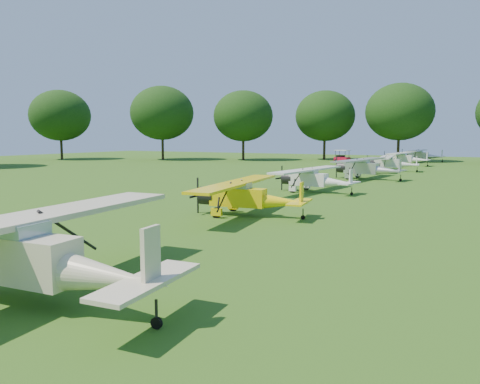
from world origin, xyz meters
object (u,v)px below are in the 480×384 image
Objects in this scene: aircraft_1 at (31,252)px; aircraft_4 at (366,167)px; aircraft_3 at (314,178)px; aircraft_5 at (391,162)px; golf_cart at (342,158)px; aircraft_7 at (421,154)px; aircraft_2 at (246,195)px; aircraft_6 at (405,157)px.

aircraft_4 is (-0.49, 38.36, -0.12)m from aircraft_1.
aircraft_3 is 0.89× the size of aircraft_4.
aircraft_4 is 11.98m from aircraft_5.
aircraft_3 is 3.74× the size of golf_cart.
aircraft_3 is 0.92× the size of aircraft_7.
aircraft_3 is 41.53m from golf_cart.
aircraft_7 is (0.64, 23.43, 0.10)m from aircraft_5.
aircraft_2 reaches higher than aircraft_5.
aircraft_7 reaches higher than aircraft_6.
aircraft_2 is 1.03× the size of aircraft_5.
aircraft_6 is (0.77, 48.03, 0.03)m from aircraft_2.
aircraft_2 is at bearing 90.89° from aircraft_1.
aircraft_4 is at bearing 86.57° from aircraft_1.
aircraft_1 is at bearing -64.36° from golf_cart.
aircraft_1 reaches higher than golf_cart.
aircraft_5 is 11.87m from aircraft_6.
golf_cart is at bearing 163.90° from aircraft_6.
aircraft_4 is 1.07× the size of aircraft_6.
aircraft_5 is at bearing -83.18° from aircraft_6.
aircraft_1 is 67.19m from golf_cart.
aircraft_5 is at bearing -40.43° from golf_cart.
aircraft_6 is at bearing 97.53° from aircraft_4.
aircraft_2 is 0.98× the size of aircraft_6.
aircraft_2 is 48.04m from aircraft_6.
golf_cart is (-10.70, 66.33, -0.70)m from aircraft_1.
aircraft_6 reaches higher than golf_cart.
aircraft_1 is at bearing -81.73° from aircraft_4.
aircraft_3 is 0.95× the size of aircraft_6.
aircraft_1 is 1.19× the size of aircraft_2.
golf_cart is at bearing 117.29° from aircraft_5.
aircraft_6 reaches higher than aircraft_2.
aircraft_3 is 12.57m from aircraft_4.
aircraft_6 is at bearing 95.39° from aircraft_3.
aircraft_2 is 11.66m from aircraft_3.
aircraft_1 is 14.24m from aircraft_2.
aircraft_1 reaches higher than aircraft_7.
aircraft_6 is 11.03m from golf_cart.
aircraft_4 is 1.03× the size of aircraft_7.
aircraft_1 is 1.17× the size of aircraft_6.
aircraft_7 is at bearing 91.75° from aircraft_6.
aircraft_7 is at bearing 81.33° from aircraft_2.
aircraft_7 is (0.84, 35.42, -0.04)m from aircraft_4.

